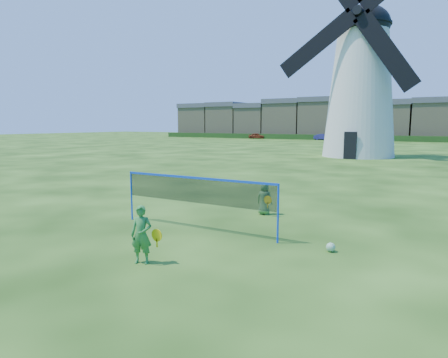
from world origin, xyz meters
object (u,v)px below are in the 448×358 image
at_px(badminton_net, 197,191).
at_px(play_ball, 331,247).
at_px(player_girl, 142,235).
at_px(windmill, 361,82).
at_px(car_left, 257,136).
at_px(car_right, 323,137).
at_px(player_boy, 264,199).

relative_size(badminton_net, play_ball, 22.95).
xyz_separation_m(player_girl, play_ball, (3.37, 2.87, -0.53)).
relative_size(windmill, badminton_net, 3.84).
bearing_deg(car_left, player_girl, -172.40).
relative_size(windmill, car_right, 5.58).
bearing_deg(windmill, play_ball, -79.37).
xyz_separation_m(player_girl, player_boy, (0.34, 5.69, -0.10)).
relative_size(badminton_net, player_boy, 4.65).
distance_m(windmill, car_left, 46.20).
bearing_deg(play_ball, player_girl, -139.50).
distance_m(badminton_net, player_girl, 2.97).
bearing_deg(badminton_net, car_left, 114.18).
relative_size(car_left, car_right, 0.98).
bearing_deg(badminton_net, play_ball, -0.14).
relative_size(player_girl, player_boy, 1.19).
height_order(player_boy, play_ball, player_boy).
distance_m(badminton_net, player_boy, 3.00).
relative_size(windmill, car_left, 5.72).
height_order(windmill, play_ball, windmill).
distance_m(badminton_net, play_ball, 4.01).
xyz_separation_m(car_left, car_right, (13.98, -0.18, -0.00)).
bearing_deg(player_girl, play_ball, 18.55).
bearing_deg(player_boy, car_left, -66.40).
xyz_separation_m(player_boy, car_left, (-30.24, 62.65, 0.03)).
distance_m(windmill, badminton_net, 29.68).
bearing_deg(windmill, player_boy, -84.70).
height_order(player_girl, car_right, player_girl).
distance_m(player_girl, car_right, 70.00).
relative_size(play_ball, car_right, 0.06).
xyz_separation_m(windmill, player_boy, (2.44, -26.28, -6.25)).
height_order(windmill, player_boy, windmill).
distance_m(player_girl, play_ball, 4.46).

